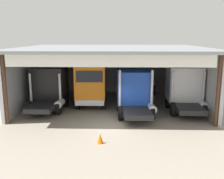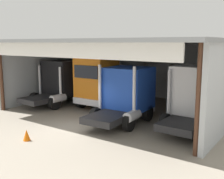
# 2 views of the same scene
# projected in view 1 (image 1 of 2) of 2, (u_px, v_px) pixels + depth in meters

# --- Properties ---
(ground_plane) EXTENTS (80.00, 80.00, 0.00)m
(ground_plane) POSITION_uv_depth(u_px,v_px,m) (110.00, 126.00, 17.05)
(ground_plane) COLOR gray
(ground_plane) RESTS_ON ground
(workshop_shed) EXTENTS (15.08, 12.21, 4.99)m
(workshop_shed) POSITION_uv_depth(u_px,v_px,m) (113.00, 63.00, 22.36)
(workshop_shed) COLOR #ADB2B7
(workshop_shed) RESTS_ON ground
(truck_black_center_bay) EXTENTS (2.74, 4.84, 3.41)m
(truck_black_center_bay) POSITION_uv_depth(u_px,v_px,m) (49.00, 87.00, 20.71)
(truck_black_center_bay) COLOR black
(truck_black_center_bay) RESTS_ON ground
(truck_orange_right_bay) EXTENTS (2.63, 4.94, 3.77)m
(truck_orange_right_bay) POSITION_uv_depth(u_px,v_px,m) (91.00, 84.00, 21.26)
(truck_orange_right_bay) COLOR orange
(truck_orange_right_bay) RESTS_ON ground
(truck_blue_center_right_bay) EXTENTS (2.88, 5.11, 3.52)m
(truck_blue_center_right_bay) POSITION_uv_depth(u_px,v_px,m) (134.00, 91.00, 19.42)
(truck_blue_center_right_bay) COLOR #1E47B7
(truck_blue_center_right_bay) RESTS_ON ground
(truck_white_yard_outside) EXTENTS (2.74, 4.82, 3.52)m
(truck_white_yard_outside) POSITION_uv_depth(u_px,v_px,m) (185.00, 88.00, 20.20)
(truck_white_yard_outside) COLOR white
(truck_white_yard_outside) RESTS_ON ground
(oil_drum) EXTENTS (0.58, 0.58, 0.88)m
(oil_drum) POSITION_uv_depth(u_px,v_px,m) (134.00, 90.00, 26.46)
(oil_drum) COLOR #B21E19
(oil_drum) RESTS_ON ground
(tool_cart) EXTENTS (0.90, 0.60, 1.00)m
(tool_cart) POSITION_uv_depth(u_px,v_px,m) (151.00, 90.00, 26.01)
(tool_cart) COLOR black
(tool_cart) RESTS_ON ground
(traffic_cone) EXTENTS (0.36, 0.36, 0.56)m
(traffic_cone) POSITION_uv_depth(u_px,v_px,m) (100.00, 138.00, 14.19)
(traffic_cone) COLOR orange
(traffic_cone) RESTS_ON ground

